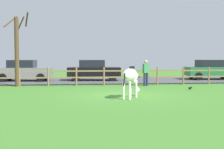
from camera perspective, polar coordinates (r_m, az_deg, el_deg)
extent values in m
plane|color=#3D7528|center=(14.43, 1.97, -3.91)|extent=(60.00, 60.00, 0.00)
cube|color=#47474C|center=(23.62, -1.42, -1.05)|extent=(28.00, 7.40, 0.05)
cylinder|color=olive|center=(19.52, -17.18, -0.45)|extent=(0.11, 0.11, 1.17)
cylinder|color=olive|center=(19.28, -12.02, -0.43)|extent=(0.11, 0.11, 1.17)
cylinder|color=olive|center=(19.19, -6.78, -0.39)|extent=(0.11, 0.11, 1.17)
cylinder|color=olive|center=(19.27, -1.54, -0.36)|extent=(0.11, 0.11, 1.17)
cylinder|color=olive|center=(19.51, 3.62, -0.32)|extent=(0.11, 0.11, 1.17)
cylinder|color=olive|center=(19.90, 8.61, -0.28)|extent=(0.11, 0.11, 1.17)
cylinder|color=olive|center=(20.43, 13.38, -0.24)|extent=(0.11, 0.11, 1.17)
cylinder|color=olive|center=(21.10, 17.88, -0.20)|extent=(0.11, 0.11, 1.17)
cube|color=olive|center=(19.27, -1.54, -0.53)|extent=(21.13, 0.06, 0.09)
cube|color=olive|center=(19.25, -1.54, 0.69)|extent=(21.13, 0.06, 0.09)
cylinder|color=#513A23|center=(19.51, -17.63, 4.09)|extent=(0.26, 0.26, 4.27)
cylinder|color=#513A23|center=(20.01, -18.72, 9.53)|extent=(0.71, 0.92, 0.83)
cylinder|color=#513A23|center=(19.85, -17.05, 8.96)|extent=(0.66, 0.48, 1.06)
cylinder|color=#513A23|center=(19.71, -15.88, 10.04)|extent=(0.43, 1.28, 0.80)
ellipsoid|color=white|center=(13.14, 3.44, -0.10)|extent=(1.05, 1.31, 0.56)
cylinder|color=white|center=(13.61, 3.48, -2.69)|extent=(0.11, 0.11, 0.78)
cylinder|color=white|center=(13.52, 4.59, -2.74)|extent=(0.11, 0.11, 0.78)
cylinder|color=white|center=(12.87, 2.21, -3.03)|extent=(0.11, 0.11, 0.78)
cylinder|color=white|center=(12.77, 3.37, -3.08)|extent=(0.11, 0.11, 0.78)
cylinder|color=white|center=(13.64, 4.22, -0.76)|extent=(0.51, 0.63, 0.51)
ellipsoid|color=white|center=(14.09, 4.80, -2.94)|extent=(0.40, 0.48, 0.24)
cube|color=black|center=(13.36, 3.82, 1.33)|extent=(0.32, 0.50, 0.12)
cylinder|color=black|center=(12.53, 2.34, -0.94)|extent=(0.14, 0.19, 0.54)
cylinder|color=black|center=(17.04, 14.54, -2.81)|extent=(0.01, 0.01, 0.06)
cylinder|color=black|center=(17.00, 14.59, -2.82)|extent=(0.01, 0.01, 0.06)
ellipsoid|color=black|center=(17.01, 14.57, -2.51)|extent=(0.18, 0.10, 0.12)
sphere|color=black|center=(17.04, 14.86, -2.34)|extent=(0.07, 0.07, 0.07)
cube|color=slate|center=(23.29, -16.30, 0.42)|extent=(4.11, 1.99, 0.70)
cube|color=black|center=(23.31, -16.68, 1.97)|extent=(2.01, 1.70, 0.56)
cylinder|color=black|center=(23.86, -12.65, -0.30)|extent=(0.61, 0.22, 0.60)
cylinder|color=black|center=(22.20, -13.42, -0.58)|extent=(0.61, 0.22, 0.60)
cylinder|color=black|center=(24.48, -18.88, -0.31)|extent=(0.61, 0.22, 0.60)
cylinder|color=black|center=(22.86, -20.08, -0.58)|extent=(0.61, 0.22, 0.60)
cube|color=#236B38|center=(25.28, 18.34, 0.60)|extent=(4.06, 1.85, 0.70)
cube|color=black|center=(25.20, 18.05, 2.03)|extent=(1.96, 1.63, 0.56)
cylinder|color=black|center=(26.62, 20.29, -0.07)|extent=(0.61, 0.20, 0.60)
cylinder|color=black|center=(25.61, 14.80, -0.10)|extent=(0.61, 0.20, 0.60)
cylinder|color=black|center=(24.01, 16.14, -0.33)|extent=(0.61, 0.20, 0.60)
cube|color=black|center=(22.99, -3.43, 0.51)|extent=(4.09, 1.92, 0.70)
cube|color=black|center=(22.97, -3.81, 2.08)|extent=(1.98, 1.67, 0.56)
cylinder|color=black|center=(23.90, -0.19, -0.22)|extent=(0.61, 0.21, 0.60)
cylinder|color=black|center=(22.20, 0.06, -0.49)|extent=(0.61, 0.21, 0.60)
cylinder|color=black|center=(23.89, -6.67, -0.24)|extent=(0.61, 0.21, 0.60)
cylinder|color=black|center=(22.20, -6.91, -0.51)|extent=(0.61, 0.21, 0.60)
cylinder|color=#232847|center=(19.06, 6.20, -0.94)|extent=(0.14, 0.14, 0.82)
cylinder|color=#232847|center=(19.15, 6.67, -0.93)|extent=(0.14, 0.14, 0.82)
cube|color=#38844C|center=(19.07, 6.45, 1.16)|extent=(0.41, 0.31, 0.58)
sphere|color=tan|center=(19.05, 6.45, 2.43)|extent=(0.22, 0.22, 0.22)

